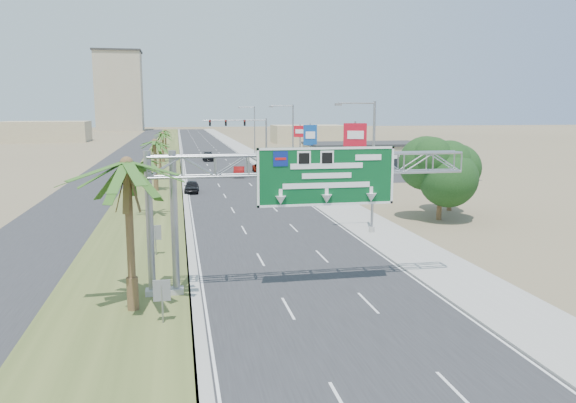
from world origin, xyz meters
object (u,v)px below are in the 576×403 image
(palm_near, at_px, (127,165))
(car_right_lane, at_px, (260,168))
(car_left_lane, at_px, (192,187))
(pole_sign_red_far, at_px, (300,134))
(pole_sign_blue, at_px, (310,137))
(car_far, at_px, (208,157))
(signal_mast, at_px, (254,138))
(pole_sign_red_near, at_px, (355,139))
(sign_gantry, at_px, (295,175))
(car_mid_lane, at_px, (239,172))
(store_building, at_px, (365,157))

(palm_near, distance_m, car_right_lane, 59.74)
(palm_near, xyz_separation_m, car_left_lane, (3.70, 38.27, -6.25))
(palm_near, height_order, pole_sign_red_far, palm_near)
(pole_sign_blue, bearing_deg, car_far, 120.28)
(signal_mast, height_order, pole_sign_red_near, pole_sign_red_near)
(sign_gantry, relative_size, car_mid_lane, 3.87)
(car_far, bearing_deg, signal_mast, -66.94)
(sign_gantry, xyz_separation_m, car_right_lane, (6.30, 55.70, -5.41))
(palm_near, bearing_deg, sign_gantry, 13.32)
(car_right_lane, height_order, pole_sign_red_near, pole_sign_red_near)
(store_building, bearing_deg, car_far, 138.22)
(signal_mast, xyz_separation_m, pole_sign_blue, (7.24, -8.70, 0.55))
(sign_gantry, xyz_separation_m, pole_sign_red_far, (13.11, 58.64, -0.51))
(pole_sign_red_far, bearing_deg, pole_sign_red_near, -91.60)
(car_right_lane, distance_m, pole_sign_blue, 8.92)
(palm_near, bearing_deg, pole_sign_blue, 68.64)
(signal_mast, height_order, pole_sign_blue, signal_mast)
(signal_mast, bearing_deg, pole_sign_red_near, -79.95)
(car_mid_lane, xyz_separation_m, car_right_lane, (3.74, 4.95, -0.06))
(store_building, distance_m, car_far, 31.36)
(palm_near, height_order, car_right_lane, palm_near)
(car_right_lane, xyz_separation_m, car_far, (-6.60, 21.25, 0.12))
(sign_gantry, bearing_deg, pole_sign_blue, 75.82)
(car_right_lane, bearing_deg, pole_sign_blue, -14.39)
(car_right_lane, distance_m, car_far, 22.25)
(car_mid_lane, relative_size, pole_sign_blue, 0.59)
(car_far, relative_size, pole_sign_red_near, 0.64)
(sign_gantry, distance_m, store_building, 60.77)
(signal_mast, bearing_deg, pole_sign_blue, -50.20)
(signal_mast, xyz_separation_m, car_left_lane, (-10.67, -25.70, -4.17))
(store_building, height_order, pole_sign_red_near, pole_sign_red_near)
(signal_mast, relative_size, store_building, 0.57)
(store_building, bearing_deg, pole_sign_red_far, 165.52)
(pole_sign_red_far, bearing_deg, car_right_lane, -156.65)
(car_left_lane, bearing_deg, pole_sign_red_near, -22.55)
(signal_mast, bearing_deg, car_right_lane, -89.41)
(car_right_lane, height_order, pole_sign_red_far, pole_sign_red_far)
(car_left_lane, relative_size, car_far, 0.76)
(sign_gantry, distance_m, pole_sign_red_near, 30.63)
(store_building, bearing_deg, pole_sign_blue, -164.13)
(car_mid_lane, bearing_deg, pole_sign_red_far, 43.73)
(car_left_lane, bearing_deg, pole_sign_red_far, 55.61)
(pole_sign_blue, height_order, pole_sign_red_far, pole_sign_blue)
(car_left_lane, distance_m, pole_sign_blue, 25.15)
(palm_near, height_order, signal_mast, palm_near)
(car_left_lane, distance_m, car_right_lane, 22.14)
(sign_gantry, bearing_deg, car_far, 90.23)
(palm_near, distance_m, pole_sign_blue, 59.37)
(pole_sign_red_near, xyz_separation_m, pole_sign_red_far, (0.85, 30.58, -0.83))
(sign_gantry, relative_size, signal_mast, 1.63)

